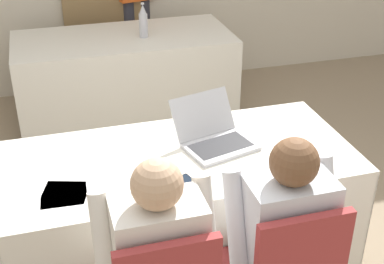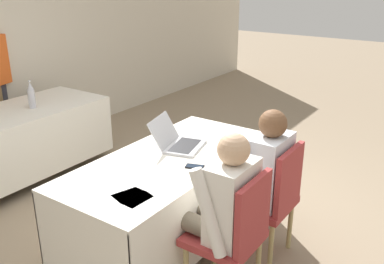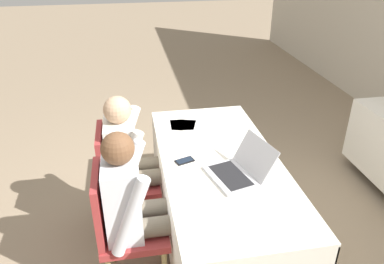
% 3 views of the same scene
% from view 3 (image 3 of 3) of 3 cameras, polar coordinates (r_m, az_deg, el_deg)
% --- Properties ---
extents(ground_plane, '(24.00, 24.00, 0.00)m').
position_cam_3_polar(ground_plane, '(3.15, 3.91, -15.77)').
color(ground_plane, gray).
extents(conference_table_near, '(1.82, 0.84, 0.74)m').
position_cam_3_polar(conference_table_near, '(2.79, 4.28, -7.35)').
color(conference_table_near, white).
rests_on(conference_table_near, ground_plane).
extents(laptop, '(0.44, 0.45, 0.23)m').
position_cam_3_polar(laptop, '(2.52, 7.02, -5.80)').
color(laptop, '#B7B7BC').
rests_on(laptop, conference_table_near).
extents(cell_phone, '(0.11, 0.15, 0.01)m').
position_cam_3_polar(cell_phone, '(2.67, -1.13, -4.40)').
color(cell_phone, black).
rests_on(cell_phone, conference_table_near).
extents(paper_beside_laptop, '(0.29, 0.35, 0.00)m').
position_cam_3_polar(paper_beside_laptop, '(3.18, -2.22, 1.13)').
color(paper_beside_laptop, white).
rests_on(paper_beside_laptop, conference_table_near).
extents(paper_centre_table, '(0.24, 0.32, 0.00)m').
position_cam_3_polar(paper_centre_table, '(2.54, 8.10, -6.73)').
color(paper_centre_table, white).
rests_on(paper_centre_table, conference_table_near).
extents(paper_left_edge, '(0.23, 0.31, 0.00)m').
position_cam_3_polar(paper_left_edge, '(3.18, -0.62, 1.16)').
color(paper_left_edge, white).
rests_on(paper_left_edge, conference_table_near).
extents(chair_near_left, '(0.44, 0.44, 0.91)m').
position_cam_3_polar(chair_near_left, '(2.98, -10.82, -6.63)').
color(chair_near_left, tan).
rests_on(chair_near_left, ground_plane).
extents(chair_near_right, '(0.44, 0.44, 0.91)m').
position_cam_3_polar(chair_near_right, '(2.55, -10.68, -13.58)').
color(chair_near_right, tan).
rests_on(chair_near_right, ground_plane).
extents(person_checkered_shirt, '(0.50, 0.52, 1.17)m').
position_cam_3_polar(person_checkered_shirt, '(2.89, -9.06, -3.86)').
color(person_checkered_shirt, '#665B4C').
rests_on(person_checkered_shirt, ground_plane).
extents(person_white_shirt, '(0.50, 0.52, 1.17)m').
position_cam_3_polar(person_white_shirt, '(2.44, -8.55, -10.57)').
color(person_white_shirt, '#665B4C').
rests_on(person_white_shirt, ground_plane).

